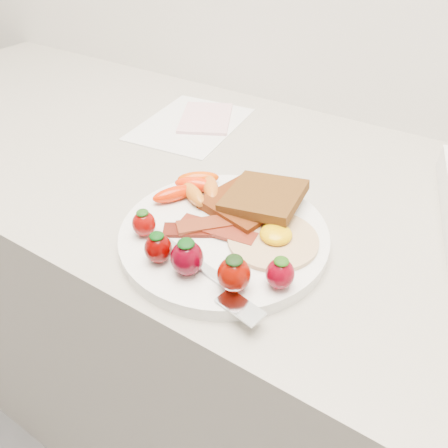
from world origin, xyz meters
The scene contains 11 objects.
counter centered at (0.00, 1.70, 0.45)m, with size 2.00×0.60×0.90m, color gray.
plate centered at (-0.02, 1.55, 0.91)m, with size 0.27×0.27×0.02m, color white.
toast_lower centered at (-0.02, 1.61, 0.93)m, with size 0.10×0.10×0.01m, color #401606.
toast_upper centered at (0.00, 1.62, 0.94)m, with size 0.10×0.10×0.01m, color black.
fried_egg centered at (0.04, 1.57, 0.92)m, with size 0.13×0.13×0.02m.
bacon_strips centered at (-0.03, 1.54, 0.92)m, with size 0.12×0.10×0.01m.
baby_carrots centered at (-0.10, 1.60, 0.93)m, with size 0.09×0.11×0.02m.
strawberries centered at (0.00, 1.48, 0.94)m, with size 0.22×0.07×0.05m.
fork centered at (0.01, 1.47, 0.92)m, with size 0.18×0.07×0.00m.
paper_sheet centered at (-0.26, 1.81, 0.90)m, with size 0.17×0.23×0.00m, color silver.
notepad centered at (-0.25, 1.84, 0.91)m, with size 0.09×0.14×0.01m, color beige.
Camera 1 is at (0.21, 1.18, 1.27)m, focal length 35.00 mm.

